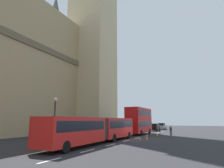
# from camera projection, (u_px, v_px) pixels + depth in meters

# --- Properties ---
(ground_plane) EXTENTS (160.00, 160.00, 0.00)m
(ground_plane) POSITION_uv_depth(u_px,v_px,m) (133.00, 139.00, 27.11)
(ground_plane) COLOR #262628
(lane_centre_marking) EXTENTS (39.00, 0.16, 0.01)m
(lane_centre_marking) POSITION_uv_depth(u_px,v_px,m) (138.00, 138.00, 28.98)
(lane_centre_marking) COLOR silver
(lane_centre_marking) RESTS_ON ground_plane
(articulated_bus) EXTENTS (17.35, 2.54, 2.90)m
(articulated_bus) POSITION_uv_depth(u_px,v_px,m) (97.00, 128.00, 22.40)
(articulated_bus) COLOR red
(articulated_bus) RESTS_ON ground_plane
(double_decker_bus) EXTENTS (9.11, 2.54, 4.90)m
(double_decker_bus) POSITION_uv_depth(u_px,v_px,m) (139.00, 120.00, 36.78)
(double_decker_bus) COLOR red
(double_decker_bus) RESTS_ON ground_plane
(sedan_lead) EXTENTS (4.40, 1.86, 1.85)m
(sedan_lead) POSITION_uv_depth(u_px,v_px,m) (155.00, 127.00, 47.95)
(sedan_lead) COLOR black
(sedan_lead) RESTS_ON ground_plane
(sedan_trailing) EXTENTS (4.40, 1.86, 1.85)m
(sedan_trailing) POSITION_uv_depth(u_px,v_px,m) (162.00, 126.00, 55.70)
(sedan_trailing) COLOR gray
(sedan_trailing) RESTS_ON ground_plane
(traffic_cone_west) EXTENTS (0.36, 0.36, 0.58)m
(traffic_cone_west) POSITION_uv_depth(u_px,v_px,m) (140.00, 139.00, 24.98)
(traffic_cone_west) COLOR black
(traffic_cone_west) RESTS_ON ground_plane
(traffic_cone_middle) EXTENTS (0.36, 0.36, 0.58)m
(traffic_cone_middle) POSITION_uv_depth(u_px,v_px,m) (147.00, 138.00, 26.23)
(traffic_cone_middle) COLOR black
(traffic_cone_middle) RESTS_ON ground_plane
(traffic_cone_east) EXTENTS (0.36, 0.36, 0.58)m
(traffic_cone_east) POSITION_uv_depth(u_px,v_px,m) (157.00, 135.00, 31.73)
(traffic_cone_east) COLOR black
(traffic_cone_east) RESTS_ON ground_plane
(street_lamp) EXTENTS (0.44, 0.44, 5.27)m
(street_lamp) POSITION_uv_depth(u_px,v_px,m) (55.00, 116.00, 22.60)
(street_lamp) COLOR black
(street_lamp) RESTS_ON ground_plane
(pedestrian_near_cones) EXTENTS (0.46, 0.37, 1.69)m
(pedestrian_near_cones) POSITION_uv_depth(u_px,v_px,m) (171.00, 131.00, 31.87)
(pedestrian_near_cones) COLOR #726651
(pedestrian_near_cones) RESTS_ON ground_plane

